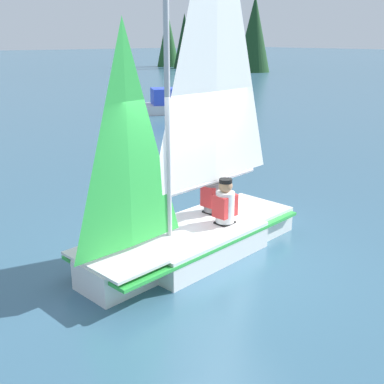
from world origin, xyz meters
name	(u,v)px	position (x,y,z in m)	size (l,w,h in m)	color
ground_plane	(192,254)	(0.00, 0.00, 0.00)	(260.00, 260.00, 0.00)	#38607A
sailboat_main	(194,204)	(0.00, -0.04, 0.83)	(1.86, 4.03, 5.71)	white
sailor_helm	(225,211)	(-0.15, -0.55, 0.63)	(0.34, 0.37, 1.16)	black
sailor_crew	(213,201)	(0.36, -0.74, 0.63)	(0.34, 0.37, 1.16)	black
motorboat_distant	(178,104)	(12.12, -8.90, 0.38)	(3.56, 5.29, 1.11)	silver
treeline_shore	(212,38)	(34.75, -30.53, 3.23)	(15.84, 4.48, 7.22)	#193D1E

